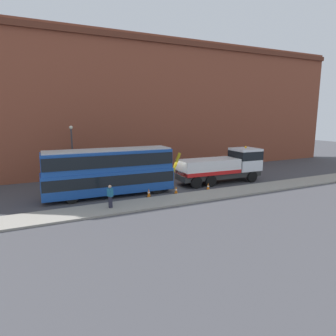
{
  "coord_description": "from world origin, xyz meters",
  "views": [
    {
      "loc": [
        -12.3,
        -24.81,
        6.91
      ],
      "look_at": [
        -0.64,
        -0.43,
        2.0
      ],
      "focal_mm": 31.39,
      "sensor_mm": 36.0,
      "label": 1
    }
  ],
  "objects": [
    {
      "name": "street_lamp",
      "position": [
        -8.26,
        6.43,
        3.47
      ],
      "size": [
        0.36,
        0.36,
        5.83
      ],
      "color": "#38383D",
      "rests_on": "ground_plane"
    },
    {
      "name": "traffic_cone_near_bus",
      "position": [
        -3.34,
        -2.28,
        0.34
      ],
      "size": [
        0.36,
        0.36,
        0.72
      ],
      "color": "orange",
      "rests_on": "ground_plane"
    },
    {
      "name": "double_decker_bus",
      "position": [
        -6.19,
        -0.43,
        2.23
      ],
      "size": [
        11.11,
        2.89,
        4.06
      ],
      "rotation": [
        0.0,
        0.0,
        -0.03
      ],
      "color": "#19479E",
      "rests_on": "ground_plane"
    },
    {
      "name": "ground_plane",
      "position": [
        0.0,
        0.0,
        0.0
      ],
      "size": [
        120.0,
        120.0,
        0.0
      ],
      "primitive_type": "plane",
      "color": "#424247"
    },
    {
      "name": "building_facade",
      "position": [
        0.0,
        8.62,
        8.07
      ],
      "size": [
        60.0,
        1.5,
        16.0
      ],
      "color": "brown",
      "rests_on": "ground_plane"
    },
    {
      "name": "near_kerb",
      "position": [
        0.0,
        -4.2,
        0.07
      ],
      "size": [
        60.0,
        2.8,
        0.15
      ],
      "primitive_type": "cube",
      "color": "gray",
      "rests_on": "ground_plane"
    },
    {
      "name": "pedestrian_onlooker",
      "position": [
        -7.14,
        -4.17,
        0.99
      ],
      "size": [
        0.42,
        0.47,
        1.71
      ],
      "rotation": [
        0.0,
        0.0,
        0.48
      ],
      "color": "#232333",
      "rests_on": "near_kerb"
    },
    {
      "name": "recovery_tow_truck",
      "position": [
        5.68,
        -0.44,
        1.76
      ],
      "size": [
        10.18,
        2.92,
        3.67
      ],
      "rotation": [
        0.0,
        0.0,
        -0.03
      ],
      "color": "#2D2D2D",
      "rests_on": "ground_plane"
    },
    {
      "name": "traffic_cone_near_truck",
      "position": [
        2.44,
        -2.6,
        0.34
      ],
      "size": [
        0.36,
        0.36,
        0.72
      ],
      "color": "orange",
      "rests_on": "ground_plane"
    },
    {
      "name": "traffic_cone_midway",
      "position": [
        -0.8,
        -2.41,
        0.34
      ],
      "size": [
        0.36,
        0.36,
        0.72
      ],
      "color": "orange",
      "rests_on": "ground_plane"
    }
  ]
}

